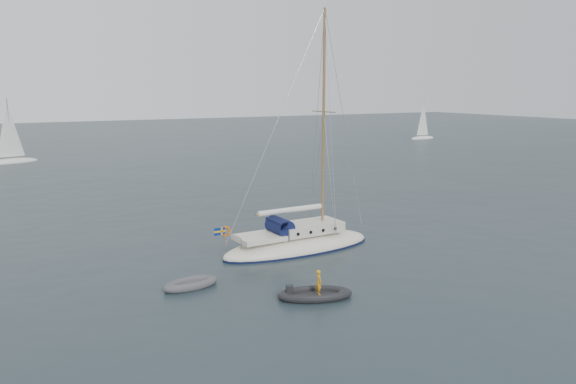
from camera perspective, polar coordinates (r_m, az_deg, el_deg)
ground at (r=33.59m, az=4.51°, el=-6.36°), size 300.00×300.00×0.00m
sailboat at (r=34.19m, az=1.04°, el=-4.05°), size 10.54×3.15×15.01m
dinghy at (r=28.56m, az=-9.87°, el=-9.18°), size 2.88×1.30×0.41m
rib at (r=26.81m, az=2.73°, el=-10.28°), size 3.57×1.62×1.39m
distant_yacht_c at (r=82.47m, az=-26.45°, el=5.29°), size 6.72×3.58×8.90m
distant_yacht_b at (r=112.93m, az=13.55°, el=7.01°), size 6.02×3.21×7.98m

